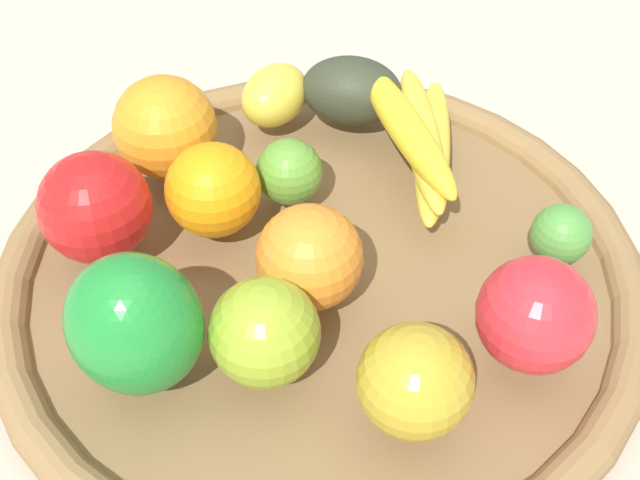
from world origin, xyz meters
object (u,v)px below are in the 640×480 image
orange_0 (165,127)px  avocado (351,91)px  banana_bunch (420,137)px  orange_1 (309,257)px  orange_2 (213,190)px  lime_1 (561,234)px  apple_1 (95,207)px  lemon_0 (275,95)px  lime_0 (289,172)px  apple_3 (535,315)px  apple_0 (415,381)px  apple_2 (265,332)px  bell_pepper (135,324)px

orange_0 → avocado: bearing=177.6°
banana_bunch → orange_1: orange_1 is taller
orange_2 → lime_1: bearing=146.8°
orange_2 → apple_1: 0.08m
lemon_0 → avocado: 0.06m
apple_1 → lime_0: (-0.14, 0.01, -0.01)m
lemon_0 → lime_0: lime_0 is taller
apple_3 → orange_0: bearing=-61.8°
apple_1 → avocado: bearing=-166.2°
apple_1 → lime_0: apple_1 is taller
avocado → lime_0: size_ratio=1.66×
orange_2 → apple_3: bearing=124.9°
apple_1 → lime_1: size_ratio=1.85×
apple_3 → banana_bunch: 0.20m
apple_3 → apple_1: 0.30m
banana_bunch → avocado: bearing=-74.2°
avocado → lime_1: avocado is taller
apple_0 → lime_0: 0.21m
banana_bunch → orange_1: bearing=32.3°
apple_2 → lime_0: 0.16m
orange_1 → lime_0: orange_1 is taller
banana_bunch → apple_2: bearing=34.7°
apple_1 → orange_2: bearing=170.4°
orange_1 → avocado: size_ratio=0.86×
apple_2 → lime_1: bearing=179.7°
avocado → apple_3: bearing=87.7°
bell_pepper → lime_1: bearing=-144.4°
orange_0 → bell_pepper: (0.08, 0.18, 0.01)m
banana_bunch → apple_2: (0.19, 0.13, 0.01)m
orange_2 → apple_2: bearing=82.4°
orange_2 → apple_2: size_ratio=0.99×
banana_bunch → lime_1: banana_bunch is taller
apple_0 → apple_2: (0.06, -0.07, -0.00)m
orange_1 → lemon_0: bearing=-107.0°
apple_2 → lime_0: apple_2 is taller
apple_0 → apple_1: (0.13, -0.22, 0.00)m
apple_1 → banana_bunch: bearing=175.7°
orange_1 → apple_3: bearing=134.5°
lime_0 → apple_2: bearing=60.1°
bell_pepper → avocado: bearing=-102.1°
apple_0 → lime_0: size_ratio=1.39×
banana_bunch → lemon_0: bearing=-52.5°
apple_1 → apple_0: bearing=120.2°
apple_1 → lemon_0: 0.19m
apple_3 → lime_0: bearing=-69.4°
orange_2 → apple_1: size_ratio=0.87×
apple_3 → apple_2: size_ratio=1.07×
apple_1 → orange_1: bearing=137.6°
apple_0 → apple_2: size_ratio=1.00×
orange_0 → lime_0: size_ratio=1.59×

